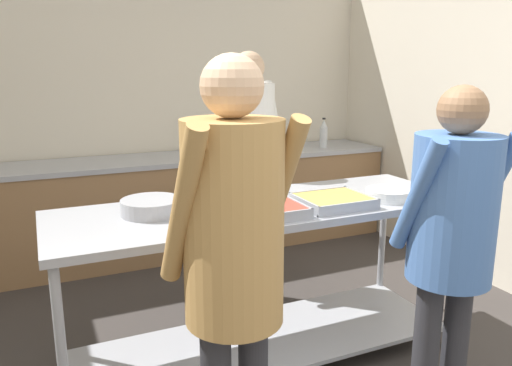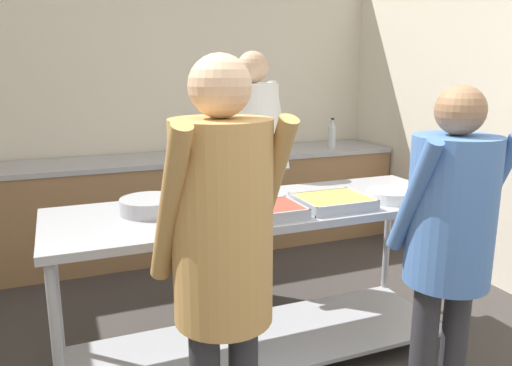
{
  "view_description": "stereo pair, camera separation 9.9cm",
  "coord_description": "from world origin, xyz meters",
  "views": [
    {
      "loc": [
        -0.96,
        -0.63,
        1.65
      ],
      "look_at": [
        0.14,
        1.81,
        1.03
      ],
      "focal_mm": 35.0,
      "sensor_mm": 36.0,
      "label": 1
    },
    {
      "loc": [
        -0.87,
        -0.67,
        1.65
      ],
      "look_at": [
        0.14,
        1.81,
        1.03
      ],
      "focal_mm": 35.0,
      "sensor_mm": 36.0,
      "label": 2
    }
  ],
  "objects": [
    {
      "name": "plate_stack",
      "position": [
        0.82,
        1.53,
        0.96
      ],
      "size": [
        0.26,
        0.26,
        0.06
      ],
      "color": "white",
      "rests_on": "serving_counter"
    },
    {
      "name": "wall_rear",
      "position": [
        0.0,
        4.0,
        1.32
      ],
      "size": [
        4.51,
        0.06,
        2.65
      ],
      "color": "beige",
      "rests_on": "ground_plane"
    },
    {
      "name": "water_bottle",
      "position": [
        1.65,
        3.55,
        1.02
      ],
      "size": [
        0.08,
        0.08,
        0.29
      ],
      "color": "silver",
      "rests_on": "back_counter"
    },
    {
      "name": "serving_tray_roast",
      "position": [
        0.47,
        1.55,
        0.95
      ],
      "size": [
        0.37,
        0.32,
        0.05
      ],
      "color": "#9EA0A8",
      "rests_on": "serving_counter"
    },
    {
      "name": "serving_tray_vegetables",
      "position": [
        0.03,
        1.52,
        0.95
      ],
      "size": [
        0.44,
        0.29,
        0.05
      ],
      "color": "#9EA0A8",
      "rests_on": "serving_counter"
    },
    {
      "name": "serving_counter",
      "position": [
        0.14,
        1.71,
        0.63
      ],
      "size": [
        2.25,
        0.75,
        0.93
      ],
      "color": "#9EA0A8",
      "rests_on": "ground_plane"
    },
    {
      "name": "guest_serving_right",
      "position": [
        0.7,
        0.94,
        0.97
      ],
      "size": [
        0.49,
        0.37,
        1.58
      ],
      "color": "#2D2D33",
      "rests_on": "ground_plane"
    },
    {
      "name": "sauce_pan",
      "position": [
        -0.45,
        1.79,
        0.97
      ],
      "size": [
        0.44,
        0.3,
        0.08
      ],
      "color": "#9EA0A8",
      "rests_on": "serving_counter"
    },
    {
      "name": "cook_behind_counter",
      "position": [
        0.38,
        2.46,
        1.09
      ],
      "size": [
        0.46,
        0.36,
        1.76
      ],
      "color": "#2D2D33",
      "rests_on": "ground_plane"
    },
    {
      "name": "back_counter",
      "position": [
        0.0,
        3.63,
        0.44
      ],
      "size": [
        4.35,
        0.65,
        0.88
      ],
      "color": "olive",
      "rests_on": "ground_plane"
    },
    {
      "name": "guest_serving_left",
      "position": [
        -0.36,
        0.88,
        1.05
      ],
      "size": [
        0.48,
        0.38,
        1.7
      ],
      "color": "#2D2D33",
      "rests_on": "ground_plane"
    }
  ]
}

